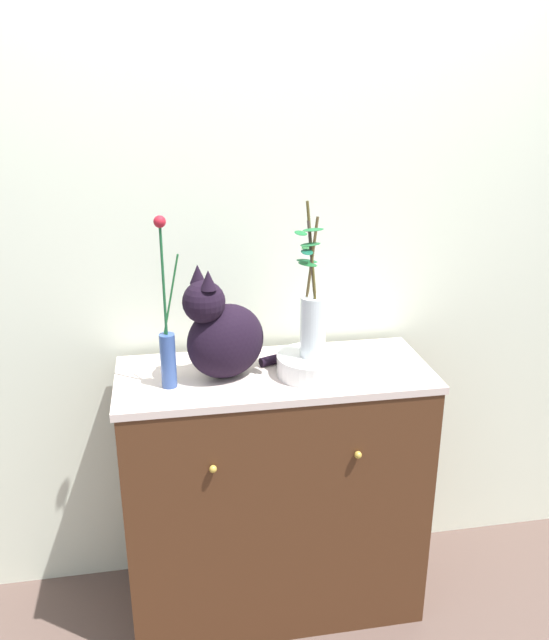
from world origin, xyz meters
TOP-DOWN VIEW (x-y plane):
  - ground_plane at (0.00, 0.00)m, footprint 6.00×6.00m
  - wall_back at (0.00, 0.29)m, footprint 4.40×0.08m
  - sideboard at (0.00, -0.00)m, footprint 1.04×0.45m
  - cat_sitting at (-0.17, -0.01)m, footprint 0.45×0.26m
  - vase_slim_green at (-0.34, -0.05)m, footprint 0.07×0.05m
  - bowl_porcelain at (0.12, -0.04)m, footprint 0.23×0.23m
  - vase_glass_clear at (0.11, -0.04)m, footprint 0.11×0.18m

SIDE VIEW (x-z plane):
  - ground_plane at x=0.00m, z-range 0.00..0.00m
  - sideboard at x=0.00m, z-range 0.00..0.94m
  - bowl_porcelain at x=0.12m, z-range 0.94..1.01m
  - vase_slim_green at x=-0.34m, z-range 0.82..1.36m
  - cat_sitting at x=-0.17m, z-range 0.90..1.28m
  - vase_glass_clear at x=0.11m, z-range 0.89..1.39m
  - wall_back at x=0.00m, z-range 0.00..2.60m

